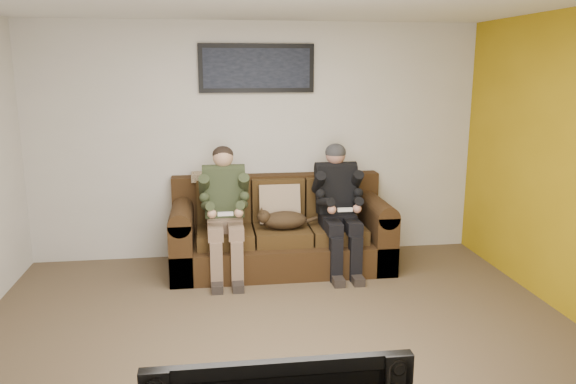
{
  "coord_description": "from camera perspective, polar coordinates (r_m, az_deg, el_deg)",
  "views": [
    {
      "loc": [
        -0.52,
        -3.96,
        2.11
      ],
      "look_at": [
        0.2,
        1.2,
        0.95
      ],
      "focal_mm": 35.0,
      "sensor_mm": 36.0,
      "label": 1
    }
  ],
  "objects": [
    {
      "name": "floor",
      "position": [
        4.52,
        -0.41,
        -15.29
      ],
      "size": [
        5.0,
        5.0,
        0.0
      ],
      "primitive_type": "plane",
      "color": "brown",
      "rests_on": "ground"
    },
    {
      "name": "wall_back",
      "position": [
        6.28,
        -3.13,
        5.13
      ],
      "size": [
        5.0,
        0.0,
        5.0
      ],
      "primitive_type": "plane",
      "rotation": [
        1.57,
        0.0,
        0.0
      ],
      "color": "beige",
      "rests_on": "ground"
    },
    {
      "name": "wall_front",
      "position": [
        1.96,
        8.35,
        -11.98
      ],
      "size": [
        5.0,
        0.0,
        5.0
      ],
      "primitive_type": "plane",
      "rotation": [
        -1.57,
        0.0,
        0.0
      ],
      "color": "beige",
      "rests_on": "ground"
    },
    {
      "name": "sofa",
      "position": [
        6.1,
        -0.82,
        -4.17
      ],
      "size": [
        2.3,
        0.99,
        0.94
      ],
      "color": "#35210F",
      "rests_on": "ground"
    },
    {
      "name": "throw_pillow",
      "position": [
        6.05,
        -0.88,
        -1.21
      ],
      "size": [
        0.44,
        0.21,
        0.44
      ],
      "primitive_type": "cube",
      "rotation": [
        -0.21,
        0.0,
        0.0
      ],
      "color": "tan",
      "rests_on": "sofa"
    },
    {
      "name": "throw_blanket",
      "position": [
        6.19,
        -7.6,
        1.57
      ],
      "size": [
        0.47,
        0.23,
        0.08
      ],
      "primitive_type": "cube",
      "color": "#BBAB89",
      "rests_on": "sofa"
    },
    {
      "name": "person_left",
      "position": [
        5.77,
        -6.47,
        -1.22
      ],
      "size": [
        0.51,
        0.87,
        1.32
      ],
      "color": "#836751",
      "rests_on": "sofa"
    },
    {
      "name": "person_right",
      "position": [
        5.91,
        5.13,
        -0.81
      ],
      "size": [
        0.51,
        0.86,
        1.32
      ],
      "color": "black",
      "rests_on": "sofa"
    },
    {
      "name": "cat",
      "position": [
        5.84,
        -0.53,
        -2.83
      ],
      "size": [
        0.66,
        0.26,
        0.24
      ],
      "color": "#442F1A",
      "rests_on": "sofa"
    },
    {
      "name": "framed_poster",
      "position": [
        6.2,
        -3.2,
        12.44
      ],
      "size": [
        1.25,
        0.05,
        0.52
      ],
      "color": "black",
      "rests_on": "wall_back"
    }
  ]
}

